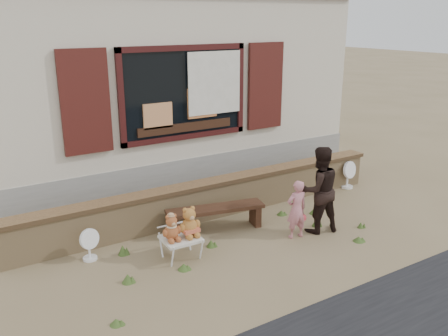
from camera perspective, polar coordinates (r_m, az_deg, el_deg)
ground at (r=7.67m, az=2.39°, el=-8.30°), size 80.00×80.00×0.00m
shopfront at (r=10.98m, az=-10.92°, el=10.24°), size 8.04×5.13×4.00m
brick_wall at (r=8.31m, az=-1.46°, el=-3.62°), size 7.10×0.36×0.67m
bench at (r=7.77m, az=-1.03°, el=-5.47°), size 1.65×0.69×0.41m
folding_chair at (r=6.95m, az=-5.22°, el=-8.54°), size 0.55×0.49×0.33m
teddy_bear_left at (r=6.80m, az=-6.36°, el=-7.05°), size 0.30×0.26×0.40m
teddy_bear_right at (r=6.89m, az=-4.22°, el=-6.37°), size 0.34×0.30×0.45m
child at (r=7.55m, az=8.72°, el=-4.94°), size 0.38×0.27×0.96m
adult at (r=7.76m, az=11.34°, el=-2.58°), size 0.80×0.68×1.43m
fan_left at (r=7.17m, az=-15.96°, el=-8.80°), size 0.32×0.21×0.49m
fan_right at (r=10.03m, az=14.67°, el=-0.75°), size 0.36×0.24×0.57m
grass_tufts at (r=7.38m, az=2.25°, el=-8.92°), size 4.50×1.72×0.16m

